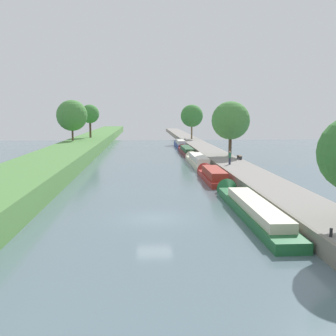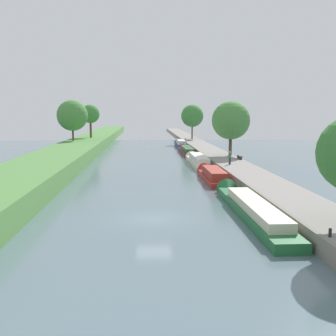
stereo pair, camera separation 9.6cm
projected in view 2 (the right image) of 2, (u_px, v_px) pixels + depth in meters
The scene contains 16 objects.
ground_plane at pixel (154, 218), 28.02m from camera, with size 160.00×160.00×0.00m, color slate.
right_towpath at pixel (301, 209), 28.58m from camera, with size 4.27×260.00×1.10m.
stone_quay at pixel (271, 209), 28.44m from camera, with size 0.25×260.00×1.15m.
narrowboat_green at pixel (250, 207), 29.01m from camera, with size 2.02×16.78×1.92m.
narrowboat_red at pixel (212, 175), 43.83m from camera, with size 2.05×10.75×2.10m.
narrowboat_cream at pixel (198, 160), 56.80m from camera, with size 2.01×14.81×2.11m.
narrowboat_maroon at pixel (186, 151), 71.88m from camera, with size 1.83×14.75×1.88m.
narrowboat_blue at pixel (180, 144), 85.83m from camera, with size 1.81×11.84×2.11m.
tree_rightbank_midnear at pixel (231, 121), 57.94m from camera, with size 5.61×5.61×7.98m.
tree_rightbank_midfar at pixel (192, 116), 94.54m from camera, with size 5.34×5.34×8.20m.
tree_leftbank_downstream at pixel (72, 115), 75.84m from camera, with size 5.92×5.92×7.80m.
tree_leftbank_upstream at pixel (90, 114), 85.22m from camera, with size 4.00×4.00×7.11m.
person_walking at pixel (230, 157), 48.45m from camera, with size 0.34×0.34×1.66m.
mooring_bollard_near at pixel (330, 233), 20.28m from camera, with size 0.16×0.16×0.45m.
mooring_bollard_far at pixel (185, 139), 91.00m from camera, with size 0.16×0.16×0.45m.
park_bench at pixel (240, 157), 53.96m from camera, with size 0.44×1.50×0.47m.
Camera 2 is at (-0.64, -27.26, 7.45)m, focal length 42.28 mm.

